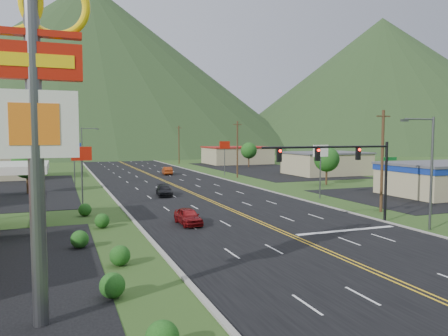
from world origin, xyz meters
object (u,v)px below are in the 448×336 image
object	(u,v)px
streetlight_west	(84,148)
car_red_far	(167,171)
car_dark_mid	(164,191)
car_red_near	(188,217)
streetlight_east	(429,165)
traffic_signal	(348,162)
pylon_sign	(34,90)

from	to	relation	value
streetlight_west	car_red_far	xyz separation A→B (m)	(14.81, -5.17, -4.45)
streetlight_west	car_dark_mid	world-z (taller)	streetlight_west
streetlight_west	car_red_near	size ratio (longest dim) A/B	2.21
car_red_near	car_dark_mid	bearing A→B (deg)	81.96
streetlight_east	traffic_signal	bearing A→B (deg)	139.61
car_red_far	streetlight_west	bearing A→B (deg)	-13.26
streetlight_west	car_dark_mid	distance (m)	34.54
traffic_signal	car_red_near	size ratio (longest dim) A/B	3.21
pylon_sign	streetlight_west	world-z (taller)	pylon_sign
streetlight_east	car_dark_mid	xyz separation A→B (m)	(-15.18, 26.63, -4.54)
traffic_signal	streetlight_west	size ratio (longest dim) A/B	1.46
car_red_near	streetlight_west	bearing A→B (deg)	94.81
pylon_sign	car_red_near	bearing A→B (deg)	56.82
pylon_sign	car_red_near	xyz separation A→B (m)	(10.92, 16.70, -8.60)
streetlight_east	car_red_far	distance (m)	55.59
traffic_signal	streetlight_west	distance (m)	58.88
streetlight_east	car_red_far	world-z (taller)	streetlight_east
streetlight_west	car_dark_mid	size ratio (longest dim) A/B	2.03
traffic_signal	streetlight_west	bearing A→B (deg)	107.97
pylon_sign	traffic_signal	size ratio (longest dim) A/B	1.07
car_red_near	car_dark_mid	xyz separation A→B (m)	(2.08, 17.93, -0.05)
streetlight_east	car_dark_mid	size ratio (longest dim) A/B	2.03
streetlight_west	pylon_sign	bearing A→B (deg)	-94.47
pylon_sign	car_dark_mid	bearing A→B (deg)	69.42
pylon_sign	car_red_near	size ratio (longest dim) A/B	3.43
car_dark_mid	streetlight_east	bearing A→B (deg)	-53.13
pylon_sign	streetlight_west	size ratio (longest dim) A/B	1.56
car_red_far	streetlight_east	bearing A→B (deg)	104.35
traffic_signal	car_red_near	world-z (taller)	traffic_signal
traffic_signal	car_dark_mid	world-z (taller)	traffic_signal
pylon_sign	car_dark_mid	xyz separation A→B (m)	(13.00, 34.63, -8.65)
pylon_sign	car_red_far	world-z (taller)	pylon_sign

